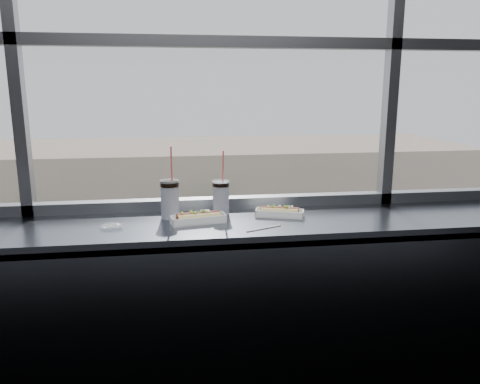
{
  "coord_description": "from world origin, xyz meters",
  "views": [
    {
      "loc": [
        -0.23,
        -1.05,
        1.76
      ],
      "look_at": [
        0.1,
        1.23,
        1.25
      ],
      "focal_mm": 35.0,
      "sensor_mm": 36.0,
      "label": 1
    }
  ],
  "objects": [
    {
      "name": "wall_back_lower",
      "position": [
        0.0,
        1.5,
        0.55
      ],
      "size": [
        6.0,
        0.0,
        6.0
      ],
      "primitive_type": "plane",
      "rotation": [
        1.57,
        0.0,
        0.0
      ],
      "color": "black",
      "rests_on": "ground"
    },
    {
      "name": "counter",
      "position": [
        0.0,
        1.23,
        1.07
      ],
      "size": [
        6.0,
        0.55,
        0.06
      ],
      "primitive_type": "cube",
      "color": "slate",
      "rests_on": "ground"
    },
    {
      "name": "counter_fascia",
      "position": [
        0.0,
        0.97,
        0.55
      ],
      "size": [
        6.0,
        0.04,
        1.04
      ],
      "primitive_type": "cube",
      "color": "slate",
      "rests_on": "ground"
    },
    {
      "name": "hotdog_tray_left",
      "position": [
        -0.12,
        1.21,
        1.13
      ],
      "size": [
        0.29,
        0.14,
        0.07
      ],
      "rotation": [
        0.0,
        0.0,
        0.18
      ],
      "color": "white",
      "rests_on": "counter"
    },
    {
      "name": "hotdog_tray_right",
      "position": [
        0.32,
        1.27,
        1.13
      ],
      "size": [
        0.26,
        0.16,
        0.06
      ],
      "rotation": [
        0.0,
        0.0,
        -0.33
      ],
      "color": "white",
      "rests_on": "counter"
    },
    {
      "name": "soda_cup_left",
      "position": [
        -0.25,
        1.33,
        1.21
      ],
      "size": [
        0.1,
        0.1,
        0.38
      ],
      "color": "white",
      "rests_on": "counter"
    },
    {
      "name": "soda_cup_right",
      "position": [
        0.01,
        1.37,
        1.2
      ],
      "size": [
        0.1,
        0.1,
        0.35
      ],
      "color": "white",
      "rests_on": "counter"
    },
    {
      "name": "loose_straw",
      "position": [
        0.19,
        1.06,
        1.1
      ],
      "size": [
        0.19,
        0.09,
        0.01
      ],
      "primitive_type": "cylinder",
      "rotation": [
        0.0,
        1.57,
        0.42
      ],
      "color": "white",
      "rests_on": "counter"
    },
    {
      "name": "wrapper",
      "position": [
        -0.54,
        1.18,
        1.11
      ],
      "size": [
        0.11,
        0.08,
        0.03
      ],
      "primitive_type": "ellipsoid",
      "color": "silver",
      "rests_on": "counter"
    },
    {
      "name": "plaza_ground",
      "position": [
        0.0,
        45.0,
        -11.0
      ],
      "size": [
        120.0,
        120.0,
        0.0
      ],
      "primitive_type": "plane",
      "color": "#BAB5AA",
      "rests_on": "ground"
    },
    {
      "name": "street_asphalt",
      "position": [
        0.0,
        21.5,
        -10.97
      ],
      "size": [
        80.0,
        10.0,
        0.06
      ],
      "primitive_type": "cube",
      "color": "black",
      "rests_on": "plaza_ground"
    },
    {
      "name": "far_sidewalk",
      "position": [
        0.0,
        29.5,
        -10.98
      ],
      "size": [
        80.0,
        6.0,
        0.04
      ],
      "primitive_type": "cube",
      "color": "#BAB5AA",
      "rests_on": "plaza_ground"
    },
    {
      "name": "far_building",
      "position": [
        0.0,
        39.5,
        -7.0
      ],
      "size": [
        50.0,
        14.0,
        8.0
      ],
      "primitive_type": "cube",
      "color": "tan",
      "rests_on": "plaza_ground"
    },
    {
      "name": "car_near_c",
      "position": [
        -1.07,
        17.5,
        -10.01
      ],
      "size": [
        2.92,
        5.81,
        1.86
      ],
      "primitive_type": "imported",
      "rotation": [
        0.0,
        0.0,
        1.68
      ],
      "color": "#5B142A",
      "rests_on": "street_asphalt"
    },
    {
      "name": "car_near_b",
      "position": [
        -6.38,
        17.5,
        -9.8
      ],
      "size": [
        3.71,
        7.14,
        2.28
      ],
      "primitive_type": "imported",
      "rotation": [
        0.0,
        0.0,
        1.44
      ],
      "color": "#3C3C3C",
      "rests_on": "street_asphalt"
    },
    {
      "name": "car_far_b",
      "position": [
        2.62,
        25.5,
        -9.89
      ],
      "size": [
        2.94,
        6.42,
        2.1
      ],
      "primitive_type": "imported",
      "rotation": [
        0.0,
        0.0,
        1.62
      ],
      "color": "maroon",
      "rests_on": "street_asphalt"
    },
    {
      "name": "car_near_e",
      "position": [
        14.05,
        17.5,
        -9.83
      ],
      "size": [
        2.78,
        6.64,
        2.21
      ],
      "primitive_type": "imported",
      "rotation": [
        0.0,
        0.0,
        1.57
      ],
      "color": "navy",
      "rests_on": "street_asphalt"
    },
    {
      "name": "car_near_d",
      "position": [
        7.73,
        17.5,
        -9.83
      ],
      "size": [
        3.62,
        6.94,
        2.21
      ],
      "primitive_type": "imported",
      "rotation": [
        0.0,
        0.0,
        1.44
      ],
      "color": "silver",
      "rests_on": "street_asphalt"
    },
    {
      "name": "pedestrian_d",
      "position": [
        8.82,
        29.63,
        -10.02
      ],
      "size": [
        0.63,
        0.84,
        1.88
      ],
      "primitive_type": "imported",
      "rotation": [
        0.0,
        0.0,
        1.57
      ],
      "color": "#66605B",
      "rests_on": "far_sidewalk"
    },
    {
      "name": "pedestrian_a",
      "position": [
        -4.03,
        28.86,
        -10.04
      ],
      "size": [
        0.62,
        0.82,
        1.85
      ],
      "primitive_type": "imported",
      "rotation": [
        0.0,
        0.0,
        4.71
      ],
      "color": "#66605B",
      "rests_on": "far_sidewalk"
    },
    {
      "name": "tree_left",
      "position": [
        -9.64,
        29.5,
        -7.61
      ],
      "size": [
        3.2,
        3.2,
        5.0
      ],
      "color": "#47382B",
      "rests_on": "far_sidewalk"
    },
    {
      "name": "tree_center",
      "position": [
        2.31,
        29.5,
        -7.24
      ],
      "size": [
        3.55,
        3.55,
        5.55
      ],
      "color": "#47382B",
      "rests_on": "far_sidewalk"
    },
    {
      "name": "tree_right",
      "position": [
        11.03,
        29.5,
        -7.79
      ],
      "size": [
        3.03,
        3.03,
        4.73
      ],
      "color": "#47382B",
      "rests_on": "far_sidewalk"
    }
  ]
}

